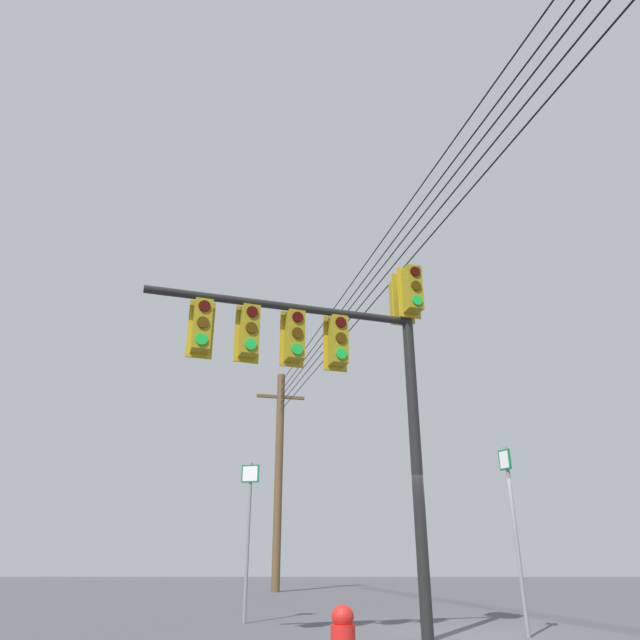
{
  "coord_description": "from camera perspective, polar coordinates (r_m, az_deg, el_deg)",
  "views": [
    {
      "loc": [
        2.55,
        10.69,
        1.21
      ],
      "look_at": [
        2.64,
        1.19,
        5.19
      ],
      "focal_mm": 31.8,
      "sensor_mm": 36.0,
      "label": 1
    }
  ],
  "objects": [
    {
      "name": "utility_pole_wooden",
      "position": [
        23.62,
        -4.19,
        -15.11
      ],
      "size": [
        2.01,
        0.61,
        8.43
      ],
      "color": "brown",
      "rests_on": "ground"
    },
    {
      "name": "route_sign_primary",
      "position": [
        10.98,
        18.91,
        -18.59
      ],
      "size": [
        0.15,
        0.26,
        3.06
      ],
      "color": "slate",
      "rests_on": "ground"
    },
    {
      "name": "ground_plane",
      "position": [
        11.06,
        15.77,
        -28.26
      ],
      "size": [
        60.0,
        60.0,
        0.0
      ],
      "primitive_type": "plane",
      "color": "#47474C"
    },
    {
      "name": "route_sign_secondary",
      "position": [
        12.65,
        -7.2,
        -19.48
      ],
      "size": [
        0.39,
        0.13,
        3.09
      ],
      "color": "slate",
      "rests_on": "ground"
    },
    {
      "name": "overhead_wire_span",
      "position": [
        10.7,
        11.05,
        11.27
      ],
      "size": [
        7.65,
        29.26,
        1.93
      ],
      "color": "black"
    },
    {
      "name": "signal_mast_assembly",
      "position": [
        10.23,
        1.98,
        -3.03
      ],
      "size": [
        4.94,
        2.03,
        6.44
      ],
      "color": "black",
      "rests_on": "ground"
    }
  ]
}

